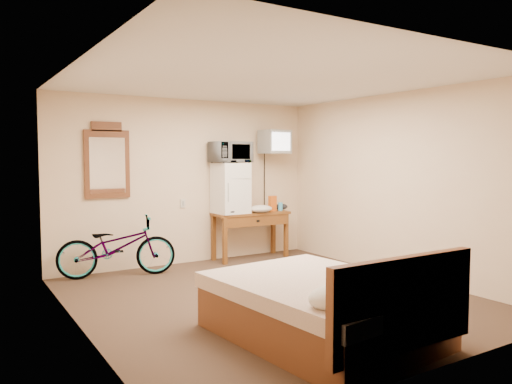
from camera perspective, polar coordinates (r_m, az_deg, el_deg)
room at (r=5.69m, az=1.60°, el=0.23°), size 4.60×4.64×2.50m
desk at (r=7.96m, az=-0.51°, el=-3.26°), size 1.26×0.56×0.75m
mini_fridge at (r=7.78m, az=-2.92°, el=0.45°), size 0.50×0.49×0.78m
microwave at (r=7.77m, az=-2.94°, el=4.55°), size 0.64×0.47×0.33m
snack_bag at (r=8.12m, az=1.90°, el=-1.31°), size 0.13×0.08×0.25m
blue_cup at (r=8.19m, az=2.80°, el=-1.66°), size 0.08×0.08×0.13m
cloth_cream at (r=7.88m, az=0.54°, el=-1.93°), size 0.39×0.30×0.12m
cloth_dark_a at (r=7.63m, az=-3.06°, el=-2.23°), size 0.25×0.19×0.09m
cloth_dark_b at (r=8.31m, az=2.89°, el=-1.69°), size 0.23×0.18×0.10m
crt_television at (r=8.16m, az=2.14°, el=5.74°), size 0.45×0.57×0.38m
wall_mirror at (r=7.26m, az=-16.65°, el=3.38°), size 0.63×0.04×1.06m
bicycle at (r=7.06m, az=-15.61°, el=-6.04°), size 1.65×0.90×0.82m
bed at (r=4.58m, az=8.02°, el=-12.89°), size 1.64×2.07×0.90m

